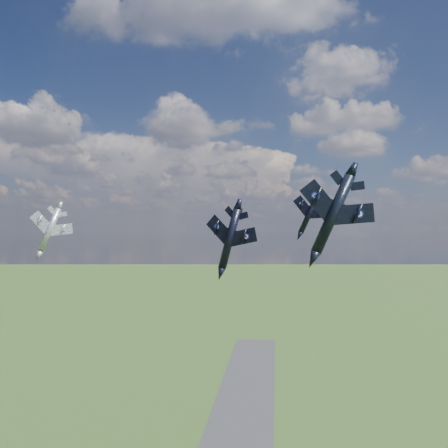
% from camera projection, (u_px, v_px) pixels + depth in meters
% --- Properties ---
extents(jet_lead_navy, '(16.45, 18.76, 6.27)m').
position_uv_depth(jet_lead_navy, '(230.00, 239.00, 80.05)').
color(jet_lead_navy, black).
extents(jet_right_navy, '(10.98, 14.41, 6.63)m').
position_uv_depth(jet_right_navy, '(333.00, 214.00, 52.92)').
color(jet_right_navy, black).
extents(jet_high_navy, '(13.06, 15.64, 6.61)m').
position_uv_depth(jet_high_navy, '(310.00, 213.00, 102.32)').
color(jet_high_navy, black).
extents(jet_left_silver, '(12.98, 14.92, 5.71)m').
position_uv_depth(jet_left_silver, '(50.00, 230.00, 85.95)').
color(jet_left_silver, '#989AA2').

